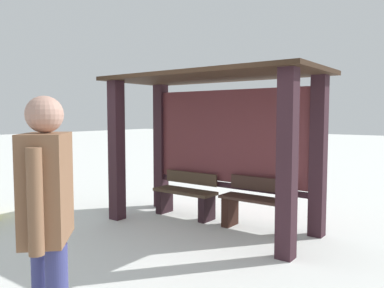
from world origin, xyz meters
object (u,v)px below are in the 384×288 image
(bench_center_inside, at_px, (257,207))
(bench_left_inside, at_px, (186,196))
(bus_shelter, at_px, (217,125))
(person_walking, at_px, (47,210))

(bench_center_inside, bearing_deg, bench_left_inside, -180.00)
(bus_shelter, xyz_separation_m, bench_center_inside, (0.67, 0.08, -1.20))
(bus_shelter, height_order, bench_left_inside, bus_shelter)
(bus_shelter, relative_size, person_walking, 1.83)
(bus_shelter, bearing_deg, bench_center_inside, 7.06)
(person_walking, bearing_deg, bench_left_inside, 114.76)
(bench_left_inside, xyz_separation_m, bench_center_inside, (1.33, 0.00, 0.02))
(bench_center_inside, relative_size, person_walking, 0.60)
(bus_shelter, bearing_deg, bench_left_inside, 172.95)
(bus_shelter, relative_size, bench_left_inside, 3.04)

